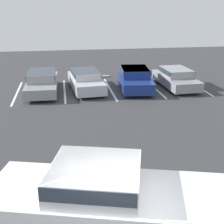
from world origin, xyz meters
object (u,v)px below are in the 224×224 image
Objects in this scene: pickup_truck at (108,200)px; parked_sedan_a at (42,81)px; wheel_stop_curb at (96,77)px; parked_sedan_c at (135,78)px; parked_sedan_d at (176,77)px; parked_sedan_b at (86,80)px.

pickup_truck reaches higher than parked_sedan_a.
pickup_truck is 3.07× the size of wheel_stop_curb.
parked_sedan_c reaches higher than parked_sedan_a.
parked_sedan_a is 1.01× the size of parked_sedan_c.
parked_sedan_a is 8.34m from parked_sedan_d.
pickup_truck is 12.60m from parked_sedan_b.
wheel_stop_curb is at bearing -141.83° from parked_sedan_c.
parked_sedan_b is 5.72m from parked_sedan_d.
wheel_stop_curb is (-2.09, 3.30, -0.63)m from parked_sedan_c.
parked_sedan_c is (5.66, -0.16, 0.03)m from parked_sedan_a.
parked_sedan_a is at bearing -85.82° from parked_sedan_c.
pickup_truck is 1.29× the size of parked_sedan_a.
parked_sedan_b is at bearing -107.00° from wheel_stop_curb.
pickup_truck is 12.87m from parked_sedan_c.
parked_sedan_d is at bearing 82.86° from parked_sedan_b.
pickup_truck reaches higher than parked_sedan_b.
pickup_truck is 12.73m from parked_sedan_a.
pickup_truck reaches higher than parked_sedan_d.
parked_sedan_d is 5.82m from wheel_stop_curb.
parked_sedan_b is at bearing -94.15° from parked_sedan_d.
pickup_truck is at bearing -7.43° from parked_sedan_b.
parked_sedan_a is 1.05× the size of parked_sedan_b.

